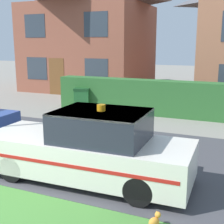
% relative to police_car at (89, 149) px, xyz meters
% --- Properties ---
extents(road_strip, '(28.00, 5.25, 0.01)m').
position_rel_police_car_xyz_m(road_strip, '(-1.11, 1.61, -0.70)').
color(road_strip, '#424247').
rests_on(road_strip, ground).
extents(garden_hedge, '(9.46, 0.75, 1.44)m').
position_rel_police_car_xyz_m(garden_hedge, '(-0.09, 6.77, 0.01)').
color(garden_hedge, '#2D662D').
rests_on(garden_hedge, ground).
extents(police_car, '(4.58, 1.76, 1.68)m').
position_rel_police_car_xyz_m(police_car, '(0.00, 0.00, 0.00)').
color(police_car, black).
rests_on(police_car, road_strip).
extents(cat, '(0.26, 0.25, 0.26)m').
position_rel_police_car_xyz_m(cat, '(1.80, -1.20, -0.61)').
color(cat, orange).
rests_on(cat, ground).
extents(house_left, '(7.47, 6.36, 7.61)m').
position_rel_police_car_xyz_m(house_left, '(-6.54, 12.64, 3.18)').
color(house_left, '#93513D').
rests_on(house_left, ground).
extents(wheelie_bin, '(0.81, 0.74, 1.01)m').
position_rel_police_car_xyz_m(wheelie_bin, '(-3.64, 6.26, -0.20)').
color(wheelie_bin, '#23662D').
rests_on(wheelie_bin, ground).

